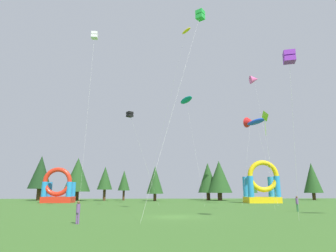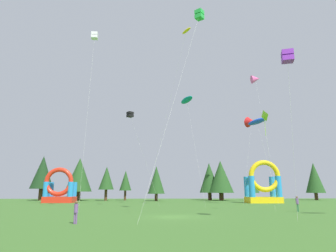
{
  "view_description": "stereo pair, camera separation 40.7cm",
  "coord_description": "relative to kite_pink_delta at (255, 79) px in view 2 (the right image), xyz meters",
  "views": [
    {
      "loc": [
        -2.16,
        -27.99,
        2.39
      ],
      "look_at": [
        0.0,
        11.4,
        10.97
      ],
      "focal_mm": 31.6,
      "sensor_mm": 36.0,
      "label": 1
    },
    {
      "loc": [
        -1.75,
        -28.01,
        2.39
      ],
      "look_at": [
        0.0,
        11.4,
        10.97
      ],
      "focal_mm": 31.6,
      "sensor_mm": 36.0,
      "label": 2
    }
  ],
  "objects": [
    {
      "name": "kite_black_box",
      "position": [
        -24.85,
        -14.09,
        -11.67
      ],
      "size": [
        5.25,
        4.51,
        14.05
      ],
      "color": "black",
      "rests_on": "ground_plane"
    },
    {
      "name": "person_far_side",
      "position": [
        -4.83,
        -23.95,
        -24.26
      ],
      "size": [
        0.39,
        0.39,
        1.73
      ],
      "rotation": [
        0.0,
        0.0,
        0.41
      ],
      "color": "#33723F",
      "rests_on": "ground_plane"
    },
    {
      "name": "tree_row_7",
      "position": [
        2.61,
        13.87,
        -21.27
      ],
      "size": [
        3.0,
        3.0,
        6.39
      ],
      "color": "#4C331E",
      "rests_on": "ground_plane"
    },
    {
      "name": "ground_plane",
      "position": [
        -19.28,
        -29.83,
        -25.29
      ],
      "size": [
        120.0,
        120.0,
        0.0
      ],
      "primitive_type": "plane",
      "color": "#3D6B28"
    },
    {
      "name": "kite_lime_diamond",
      "position": [
        -8.44,
        -25.16,
        -14.65
      ],
      "size": [
        1.86,
        3.01,
        11.21
      ],
      "color": "#8CD826",
      "rests_on": "ground_plane"
    },
    {
      "name": "tree_row_5",
      "position": [
        -7.51,
        15.73,
        -19.89
      ],
      "size": [
        4.92,
        4.92,
        9.07
      ],
      "color": "#4C331E",
      "rests_on": "ground_plane"
    },
    {
      "name": "kite_pink_delta",
      "position": [
        0.0,
        0.0,
        0.0
      ],
      "size": [
        1.99,
        9.73,
        26.31
      ],
      "color": "#EA599E",
      "rests_on": "ground_plane"
    },
    {
      "name": "kite_red_delta",
      "position": [
        -3.46,
        -6.04,
        -10.76
      ],
      "size": [
        4.21,
        3.17,
        15.62
      ],
      "color": "red",
      "rests_on": "ground_plane"
    },
    {
      "name": "kite_white_box",
      "position": [
        -29.61,
        -19.75,
        -1.85
      ],
      "size": [
        0.9,
        4.19,
        23.95
      ],
      "color": "white",
      "rests_on": "ground_plane"
    },
    {
      "name": "tree_row_3",
      "position": [
        -28.07,
        15.09,
        -20.66
      ],
      "size": [
        2.86,
        2.86,
        7.06
      ],
      "color": "#4C331E",
      "rests_on": "ground_plane"
    },
    {
      "name": "kite_green_box",
      "position": [
        -16.19,
        -28.23,
        -3.65
      ],
      "size": [
        6.65,
        7.97,
        22.21
      ],
      "color": "green",
      "rests_on": "ground_plane"
    },
    {
      "name": "tree_row_8",
      "position": [
        18.96,
        15.49,
        -19.86
      ],
      "size": [
        4.54,
        4.54,
        9.19
      ],
      "color": "#4C331E",
      "rests_on": "ground_plane"
    },
    {
      "name": "inflatable_blue_arch",
      "position": [
        -0.25,
        -1.21,
        -22.32
      ],
      "size": [
        6.24,
        4.09,
        8.01
      ],
      "color": "yellow",
      "rests_on": "ground_plane"
    },
    {
      "name": "kite_teal_parafoil",
      "position": [
        -15.89,
        -11.45,
        -8.4
      ],
      "size": [
        3.27,
        5.36,
        17.57
      ],
      "color": "#0C7F7A",
      "rests_on": "ground_plane"
    },
    {
      "name": "tree_row_6",
      "position": [
        -5.14,
        13.56,
        -19.75
      ],
      "size": [
        5.94,
        5.94,
        9.38
      ],
      "color": "#4C331E",
      "rests_on": "ground_plane"
    },
    {
      "name": "tree_row_0",
      "position": [
        -48.01,
        15.2,
        -18.72
      ],
      "size": [
        5.31,
        5.31,
        10.53
      ],
      "color": "#4C331E",
      "rests_on": "ground_plane"
    },
    {
      "name": "tree_row_4",
      "position": [
        -20.65,
        10.77,
        -20.63
      ],
      "size": [
        3.81,
        3.81,
        7.78
      ],
      "color": "#4C331E",
      "rests_on": "ground_plane"
    },
    {
      "name": "tree_row_2",
      "position": [
        -32.38,
        13.37,
        -20.14
      ],
      "size": [
        3.53,
        3.53,
        7.89
      ],
      "color": "#4C331E",
      "rests_on": "ground_plane"
    },
    {
      "name": "inflatable_red_slide",
      "position": [
        -39.57,
        1.95,
        -22.94
      ],
      "size": [
        5.73,
        3.81,
        6.73
      ],
      "color": "red",
      "rests_on": "ground_plane"
    },
    {
      "name": "person_near_camera",
      "position": [
        -26.74,
        -35.24,
        -24.32
      ],
      "size": [
        0.36,
        0.36,
        1.62
      ],
      "rotation": [
        0.0,
        0.0,
        2.78
      ],
      "color": "#724C8C",
      "rests_on": "ground_plane"
    },
    {
      "name": "tree_row_1",
      "position": [
        -39.15,
        14.77,
        -19.29
      ],
      "size": [
        6.24,
        6.24,
        10.01
      ],
      "color": "#4C331E",
      "rests_on": "ground_plane"
    },
    {
      "name": "kite_purple_box",
      "position": [
        -10.49,
        -36.37,
        -12.44
      ],
      "size": [
        1.24,
        2.76,
        13.33
      ],
      "color": "purple",
      "rests_on": "ground_plane"
    },
    {
      "name": "kite_yellow_parafoil",
      "position": [
        -16.4,
        -16.7,
        0.96
      ],
      "size": [
        7.06,
        10.28,
        26.76
      ],
      "color": "yellow",
      "rests_on": "ground_plane"
    },
    {
      "name": "kite_blue_parafoil",
      "position": [
        -3.73,
        -9.62,
        -11.49
      ],
      "size": [
        3.44,
        3.83,
        14.53
      ],
      "color": "blue",
      "rests_on": "ground_plane"
    }
  ]
}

